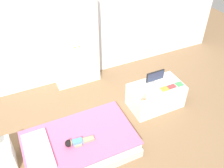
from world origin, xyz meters
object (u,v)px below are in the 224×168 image
bed (80,144)px  rocking_horse_toy (144,97)px  doll (74,142)px  tv_stand (156,96)px  book_green (179,84)px  tv_monitor (155,76)px  book_red (172,87)px  nightstand (1,157)px  wardrobe (74,43)px  book_orange (164,89)px

bed → rocking_horse_toy: rocking_horse_toy is taller
doll → tv_stand: (1.55, 0.44, -0.12)m
book_green → tv_monitor: bearing=149.5°
book_red → nightstand: bearing=-179.1°
doll → book_red: (1.76, 0.32, 0.09)m
nightstand → wardrobe: 2.10m
wardrobe → book_orange: (1.04, -1.29, -0.42)m
tv_monitor → book_orange: bearing=-73.9°
rocking_horse_toy → book_orange: bearing=9.0°
bed → book_orange: bearing=9.1°
nightstand → book_green: size_ratio=3.51×
tv_monitor → book_red: tv_monitor is taller
doll → book_green: size_ratio=3.45×
bed → doll: size_ratio=3.83×
rocking_horse_toy → book_red: bearing=6.8°
nightstand → book_orange: 2.55m
rocking_horse_toy → book_orange: size_ratio=0.91×
rocking_horse_toy → tv_monitor: bearing=37.0°
wardrobe → tv_stand: wardrobe is taller
wardrobe → tv_stand: 1.65m
wardrobe → tv_monitor: (0.98, -1.08, -0.29)m
doll → book_red: bearing=10.4°
tv_monitor → book_green: tv_monitor is taller
nightstand → rocking_horse_toy: rocking_horse_toy is taller
book_orange → book_red: size_ratio=0.90×
doll → book_orange: size_ratio=3.13×
tv_monitor → book_red: 0.31m
bed → book_red: (1.66, 0.25, 0.28)m
nightstand → book_orange: (2.53, 0.04, 0.22)m
book_red → doll: bearing=-169.6°
wardrobe → rocking_horse_toy: (0.62, -1.35, -0.37)m
tv_monitor → book_green: bearing=-30.5°
book_red → tv_monitor: bearing=133.8°
rocking_horse_toy → book_green: rocking_horse_toy is taller
wardrobe → tv_stand: (0.97, -1.17, -0.63)m
doll → rocking_horse_toy: rocking_horse_toy is taller
nightstand → tv_monitor: size_ratio=1.25×
book_red → book_green: book_red is taller
nightstand → tv_monitor: bearing=5.7°
book_red → rocking_horse_toy: bearing=-173.2°
rocking_horse_toy → book_green: size_ratio=1.00×
book_orange → nightstand: bearing=-179.1°
book_orange → rocking_horse_toy: bearing=-171.0°
nightstand → book_green: (2.82, 0.04, 0.22)m
tv_stand → rocking_horse_toy: 0.47m
bed → rocking_horse_toy: size_ratio=13.20×
wardrobe → book_orange: 1.70m
doll → tv_monitor: 1.66m
nightstand → tv_stand: size_ratio=0.46×
rocking_horse_toy → book_green: (0.71, 0.07, -0.05)m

